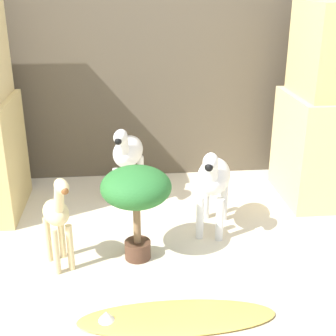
# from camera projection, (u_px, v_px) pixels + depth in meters

# --- Properties ---
(ground_plane) EXTENTS (14.00, 14.00, 0.00)m
(ground_plane) POSITION_uv_depth(u_px,v_px,m) (169.00, 281.00, 2.52)
(ground_plane) COLOR beige
(wall_back) EXTENTS (6.40, 0.08, 2.20)m
(wall_back) POSITION_uv_depth(u_px,v_px,m) (149.00, 38.00, 3.54)
(wall_back) COLOR brown
(wall_back) RESTS_ON ground_plane
(zebra_right) EXTENTS (0.31, 0.50, 0.59)m
(zebra_right) POSITION_uv_depth(u_px,v_px,m) (213.00, 179.00, 2.90)
(zebra_right) COLOR white
(zebra_right) RESTS_ON ground_plane
(zebra_left) EXTENTS (0.29, 0.51, 0.59)m
(zebra_left) POSITION_uv_depth(u_px,v_px,m) (127.00, 154.00, 3.33)
(zebra_left) COLOR white
(zebra_left) RESTS_ON ground_plane
(giraffe_figurine) EXTENTS (0.22, 0.33, 0.59)m
(giraffe_figurine) POSITION_uv_depth(u_px,v_px,m) (57.00, 216.00, 2.52)
(giraffe_figurine) COLOR beige
(giraffe_figurine) RESTS_ON ground_plane
(potted_palm_front) EXTENTS (0.39, 0.39, 0.56)m
(potted_palm_front) POSITION_uv_depth(u_px,v_px,m) (136.00, 192.00, 2.57)
(potted_palm_front) COLOR #513323
(potted_palm_front) RESTS_ON ground_plane
(surfboard) EXTENTS (0.96, 0.28, 0.07)m
(surfboard) POSITION_uv_depth(u_px,v_px,m) (174.00, 318.00, 2.22)
(surfboard) COLOR gold
(surfboard) RESTS_ON ground_plane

